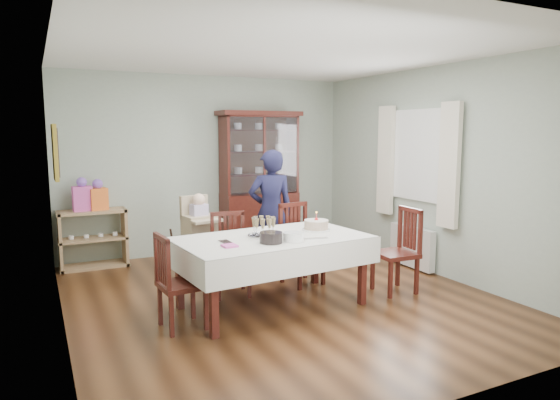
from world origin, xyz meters
TOP-DOWN VIEW (x-y plane):
  - floor at (0.00, 0.00)m, footprint 5.00×5.00m
  - room_shell at (0.00, 0.53)m, footprint 5.00×5.00m
  - dining_table at (-0.21, -0.22)m, footprint 2.09×1.31m
  - china_cabinet at (0.75, 2.26)m, footprint 1.30×0.48m
  - sideboard at (-1.75, 2.28)m, footprint 0.90×0.38m
  - picture_frame at (-2.22, 0.80)m, footprint 0.04×0.48m
  - window at (2.22, 0.30)m, footprint 0.04×1.02m
  - curtain_left at (2.16, -0.32)m, footprint 0.07×0.30m
  - curtain_right at (2.16, 0.92)m, footprint 0.07×0.30m
  - radiator at (2.16, 0.30)m, footprint 0.10×0.80m
  - chair_far_left at (-0.47, 0.35)m, footprint 0.49×0.49m
  - chair_far_right at (0.47, 0.36)m, footprint 0.50×0.50m
  - chair_end_left at (-1.25, -0.37)m, footprint 0.44×0.44m
  - chair_end_right at (1.30, -0.41)m, footprint 0.47×0.47m
  - woman at (0.34, 0.98)m, footprint 0.67×0.52m
  - high_chair at (-0.62, 1.03)m, footprint 0.56×0.56m
  - champagne_tray at (-0.28, -0.17)m, footprint 0.35×0.35m
  - birthday_cake at (0.39, -0.12)m, footprint 0.31×0.31m
  - plate_stack_dark at (-0.34, -0.48)m, footprint 0.24×0.24m
  - plate_stack_white at (-0.11, -0.50)m, footprint 0.27×0.27m
  - napkin_stack at (-0.77, -0.45)m, footprint 0.14×0.14m
  - cutlery at (-0.79, -0.25)m, footprint 0.13×0.18m
  - cake_knife at (0.13, -0.50)m, footprint 0.31×0.09m
  - gift_bag_pink at (-1.86, 2.26)m, footprint 0.26×0.17m
  - gift_bag_orange at (-1.66, 2.26)m, footprint 0.26×0.20m

SIDE VIEW (x-z plane):
  - floor at x=0.00m, z-range 0.00..0.00m
  - chair_end_left at x=-1.25m, z-range -0.19..0.73m
  - chair_far_left at x=-0.47m, z-range -0.19..0.75m
  - chair_end_right at x=1.30m, z-range -0.20..0.78m
  - chair_far_right at x=0.47m, z-range -0.20..0.78m
  - radiator at x=2.16m, z-range 0.02..0.57m
  - dining_table at x=-0.21m, z-range 0.00..0.76m
  - sideboard at x=-1.75m, z-range 0.00..0.80m
  - high_chair at x=-0.62m, z-range -0.12..0.98m
  - cake_knife at x=0.13m, z-range 0.76..0.77m
  - cutlery at x=-0.79m, z-range 0.76..0.77m
  - napkin_stack at x=-0.77m, z-range 0.76..0.78m
  - plate_stack_white at x=-0.11m, z-range 0.76..0.85m
  - plate_stack_dark at x=-0.34m, z-range 0.76..0.87m
  - woman at x=0.34m, z-range 0.00..1.63m
  - birthday_cake at x=0.39m, z-range 0.71..0.92m
  - champagne_tray at x=-0.28m, z-range 0.72..0.93m
  - gift_bag_orange at x=-1.66m, z-range 0.78..1.20m
  - gift_bag_pink at x=-1.86m, z-range 0.77..1.23m
  - china_cabinet at x=0.75m, z-range 0.04..2.21m
  - curtain_left at x=2.16m, z-range 0.67..2.23m
  - curtain_right at x=2.16m, z-range 0.67..2.23m
  - window at x=2.22m, z-range 0.94..2.16m
  - picture_frame at x=-2.22m, z-range 1.36..1.94m
  - room_shell at x=0.00m, z-range -0.80..4.20m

